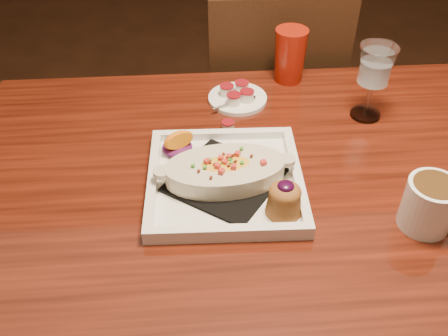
{
  "coord_description": "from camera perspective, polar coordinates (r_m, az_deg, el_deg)",
  "views": [
    {
      "loc": [
        -0.25,
        -0.74,
        1.43
      ],
      "look_at": [
        -0.19,
        0.03,
        0.77
      ],
      "focal_mm": 40.0,
      "sensor_mm": 36.0,
      "label": 1
    }
  ],
  "objects": [
    {
      "name": "saucer",
      "position": [
        1.24,
        1.51,
        8.13
      ],
      "size": [
        0.15,
        0.15,
        0.1
      ],
      "color": "white",
      "rests_on": "table"
    },
    {
      "name": "goblet",
      "position": [
        1.18,
        16.88,
        10.73
      ],
      "size": [
        0.09,
        0.09,
        0.18
      ],
      "color": "silver",
      "rests_on": "table"
    },
    {
      "name": "creamer_loose",
      "position": [
        1.14,
        0.46,
        4.84
      ],
      "size": [
        0.03,
        0.03,
        0.02
      ],
      "color": "white",
      "rests_on": "table"
    },
    {
      "name": "coffee_mug",
      "position": [
        0.96,
        22.62,
        -3.73
      ],
      "size": [
        0.13,
        0.09,
        0.1
      ],
      "rotation": [
        0.0,
        0.0,
        -0.22
      ],
      "color": "white",
      "rests_on": "table"
    },
    {
      "name": "table",
      "position": [
        1.1,
        10.24,
        -5.09
      ],
      "size": [
        1.5,
        0.9,
        0.75
      ],
      "color": "maroon",
      "rests_on": "floor"
    },
    {
      "name": "red_tumbler",
      "position": [
        1.32,
        7.54,
        12.63
      ],
      "size": [
        0.08,
        0.08,
        0.14
      ],
      "primitive_type": "cone",
      "color": "#9F1A0B",
      "rests_on": "table"
    },
    {
      "name": "plate",
      "position": [
        0.98,
        0.57,
        -0.99
      ],
      "size": [
        0.31,
        0.31,
        0.08
      ],
      "rotation": [
        0.0,
        0.0,
        -0.03
      ],
      "color": "white",
      "rests_on": "table"
    },
    {
      "name": "chair_far",
      "position": [
        1.67,
        5.14,
        6.85
      ],
      "size": [
        0.42,
        0.42,
        0.93
      ],
      "rotation": [
        0.0,
        0.0,
        3.14
      ],
      "color": "black",
      "rests_on": "floor"
    }
  ]
}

